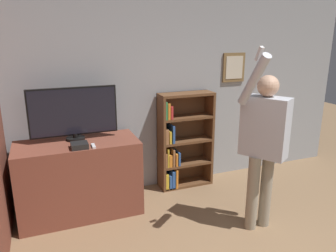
{
  "coord_description": "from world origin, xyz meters",
  "views": [
    {
      "loc": [
        -1.55,
        -1.08,
        2.15
      ],
      "look_at": [
        -0.29,
        2.11,
        1.18
      ],
      "focal_mm": 35.0,
      "sensor_mm": 36.0,
      "label": 1
    }
  ],
  "objects_px": {
    "game_console": "(79,145)",
    "television": "(74,113)",
    "person": "(264,138)",
    "bookshelf": "(181,143)"
  },
  "relations": [
    {
      "from": "television",
      "to": "bookshelf",
      "type": "xyz_separation_m",
      "value": [
        1.45,
        0.16,
        -0.6
      ]
    },
    {
      "from": "game_console",
      "to": "person",
      "type": "height_order",
      "value": "person"
    },
    {
      "from": "television",
      "to": "game_console",
      "type": "height_order",
      "value": "television"
    },
    {
      "from": "television",
      "to": "bookshelf",
      "type": "height_order",
      "value": "television"
    },
    {
      "from": "game_console",
      "to": "television",
      "type": "bearing_deg",
      "value": 91.35
    },
    {
      "from": "television",
      "to": "game_console",
      "type": "distance_m",
      "value": 0.44
    },
    {
      "from": "bookshelf",
      "to": "person",
      "type": "relative_size",
      "value": 0.67
    },
    {
      "from": "game_console",
      "to": "bookshelf",
      "type": "distance_m",
      "value": 1.55
    },
    {
      "from": "person",
      "to": "television",
      "type": "bearing_deg",
      "value": -153.83
    },
    {
      "from": "television",
      "to": "bookshelf",
      "type": "bearing_deg",
      "value": 6.42
    }
  ]
}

